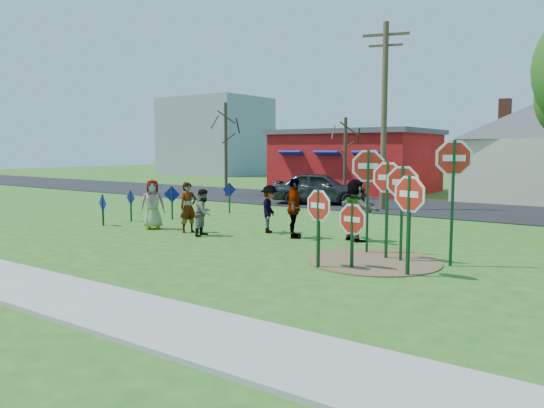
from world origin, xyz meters
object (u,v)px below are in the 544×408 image
(suv, at_px, (320,188))
(stop_sign_b, at_px, (368,175))
(person_b, at_px, (188,207))
(stop_sign_a, at_px, (319,212))
(stop_sign_c, at_px, (402,191))
(person_a, at_px, (153,204))
(stop_sign_d, at_px, (454,170))
(utility_pole, at_px, (384,113))

(suv, bearing_deg, stop_sign_b, -166.41)
(stop_sign_b, distance_m, person_b, 6.38)
(stop_sign_a, height_order, stop_sign_c, stop_sign_c)
(person_a, distance_m, person_b, 1.51)
(stop_sign_d, distance_m, person_b, 8.63)
(stop_sign_d, relative_size, suv, 0.68)
(person_b, bearing_deg, stop_sign_c, -73.49)
(stop_sign_b, bearing_deg, suv, 103.27)
(stop_sign_d, height_order, person_b, stop_sign_d)
(stop_sign_b, bearing_deg, utility_pole, 88.55)
(person_b, bearing_deg, stop_sign_a, -89.90)
(stop_sign_b, distance_m, utility_pole, 10.34)
(suv, xyz_separation_m, utility_pole, (3.44, -0.36, 3.48))
(stop_sign_a, bearing_deg, stop_sign_c, 68.32)
(stop_sign_c, distance_m, stop_sign_d, 1.27)
(stop_sign_d, bearing_deg, suv, 107.88)
(stop_sign_b, relative_size, stop_sign_d, 0.93)
(stop_sign_b, distance_m, suv, 12.15)
(suv, relative_size, utility_pole, 0.56)
(stop_sign_d, bearing_deg, utility_pole, 96.36)
(stop_sign_a, xyz_separation_m, stop_sign_d, (2.41, 1.97, 0.93))
(stop_sign_d, distance_m, suv, 13.81)
(stop_sign_a, xyz_separation_m, person_a, (-7.60, 1.86, -0.46))
(stop_sign_d, distance_m, utility_pole, 11.53)
(person_b, xyz_separation_m, suv, (-0.89, 9.96, -0.01))
(stop_sign_a, relative_size, stop_sign_c, 0.79)
(utility_pole, bearing_deg, stop_sign_a, -73.04)
(person_a, relative_size, person_b, 1.02)
(stop_sign_a, xyz_separation_m, stop_sign_b, (0.16, 2.24, 0.75))
(person_a, relative_size, utility_pole, 0.21)
(person_a, xyz_separation_m, person_b, (1.50, 0.17, -0.02))
(stop_sign_b, relative_size, stop_sign_c, 1.16)
(person_a, xyz_separation_m, suv, (0.61, 10.13, -0.03))
(person_b, height_order, utility_pole, utility_pole)
(stop_sign_c, distance_m, person_a, 8.92)
(stop_sign_c, bearing_deg, stop_sign_a, -136.28)
(stop_sign_b, distance_m, person_a, 7.86)
(stop_sign_a, height_order, stop_sign_d, stop_sign_d)
(utility_pole, bearing_deg, stop_sign_b, -68.48)
(person_b, relative_size, suv, 0.36)
(utility_pole, bearing_deg, stop_sign_d, -58.33)
(person_b, bearing_deg, utility_pole, 3.62)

